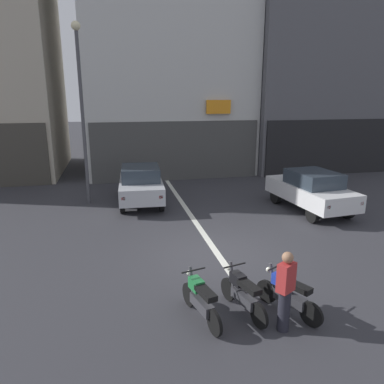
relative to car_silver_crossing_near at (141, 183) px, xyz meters
The scene contains 10 objects.
ground_plane 6.10m from the car_silver_crossing_near, 73.34° to the right, with size 120.00×120.00×0.00m, color #333338.
lane_centre_line 1.95m from the car_silver_crossing_near, ahead, with size 0.20×18.00×0.01m, color silver.
building_far_right 17.23m from the car_silver_crossing_near, 36.29° to the left, with size 9.31×10.09×20.00m.
car_silver_crossing_near is the anchor object (origin of this frame).
car_white_parked_kerbside 7.03m from the car_silver_crossing_near, 21.24° to the right, with size 2.13×4.24×1.64m.
street_lamp 4.19m from the car_silver_crossing_near, 167.27° to the left, with size 0.36×0.36×7.30m.
motorcycle_green_row_leftmost 8.75m from the car_silver_crossing_near, 86.93° to the right, with size 0.58×1.64×0.98m.
motorcycle_black_row_left_mid 8.82m from the car_silver_crossing_near, 80.89° to the right, with size 0.59×1.64×0.98m.
motorcycle_blue_row_centre 9.24m from the car_silver_crossing_near, 75.44° to the right, with size 0.81×1.53×0.98m.
person_by_motorcycles 9.65m from the car_silver_crossing_near, 78.18° to the right, with size 0.42×0.37×1.67m.
Camera 1 is at (-2.88, -9.37, 4.50)m, focal length 33.82 mm.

